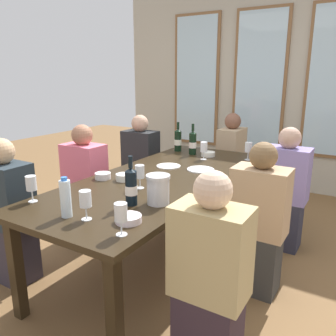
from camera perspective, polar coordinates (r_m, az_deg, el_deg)
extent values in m
plane|color=brown|center=(3.10, -0.94, -14.64)|extent=(12.00, 12.00, 0.00)
cube|color=#B6AF9C|center=(5.01, 14.98, 13.64)|extent=(4.19, 0.06, 2.90)
cube|color=brown|center=(5.32, 4.70, 14.15)|extent=(0.72, 0.03, 1.88)
cube|color=silver|center=(5.31, 4.62, 14.15)|extent=(0.64, 0.01, 1.80)
cube|color=brown|center=(4.97, 14.83, 13.65)|extent=(0.72, 0.03, 1.88)
cube|color=silver|center=(4.95, 14.77, 13.65)|extent=(0.64, 0.01, 1.80)
cube|color=silver|center=(4.76, 26.02, 12.60)|extent=(0.64, 0.01, 1.80)
cube|color=black|center=(2.81, -1.00, -1.81)|extent=(0.99, 2.40, 0.04)
cube|color=black|center=(2.48, -23.74, -14.94)|extent=(0.07, 0.07, 0.70)
cube|color=black|center=(1.96, -8.84, -22.41)|extent=(0.07, 0.07, 0.70)
cube|color=black|center=(4.03, 2.57, -2.04)|extent=(0.07, 0.07, 0.70)
cube|color=black|center=(3.73, 13.46, -3.88)|extent=(0.07, 0.07, 0.70)
cylinder|color=white|center=(3.01, 5.40, -0.24)|extent=(0.24, 0.24, 0.01)
cylinder|color=white|center=(3.10, 0.09, 0.31)|extent=(0.22, 0.22, 0.01)
cylinder|color=silver|center=(2.21, -1.64, -3.79)|extent=(0.14, 0.14, 0.17)
cylinder|color=silver|center=(2.18, -1.66, -1.42)|extent=(0.16, 0.16, 0.02)
cylinder|color=black|center=(2.19, -6.10, -3.35)|extent=(0.08, 0.07, 0.22)
cone|color=black|center=(2.15, -6.19, -0.27)|extent=(0.08, 0.07, 0.02)
cylinder|color=black|center=(2.14, -6.22, 1.01)|extent=(0.03, 0.03, 0.08)
cylinder|color=white|center=(2.19, -6.09, -3.62)|extent=(0.08, 0.08, 0.06)
cylinder|color=black|center=(3.73, 1.65, 4.45)|extent=(0.07, 0.07, 0.21)
cone|color=black|center=(3.71, 1.66, 6.25)|extent=(0.07, 0.07, 0.02)
cylinder|color=black|center=(3.70, 1.67, 7.01)|extent=(0.03, 0.03, 0.08)
cylinder|color=silver|center=(3.73, 1.65, 4.28)|extent=(0.08, 0.08, 0.06)
cylinder|color=black|center=(3.58, 4.08, 3.98)|extent=(0.08, 0.07, 0.22)
cone|color=black|center=(3.56, 4.12, 5.89)|extent=(0.08, 0.07, 0.02)
cylinder|color=black|center=(3.55, 4.14, 6.68)|extent=(0.03, 0.03, 0.08)
cylinder|color=silver|center=(3.58, 4.08, 3.81)|extent=(0.08, 0.08, 0.06)
cylinder|color=white|center=(3.53, 6.62, 2.31)|extent=(0.14, 0.14, 0.04)
cylinder|color=white|center=(2.72, -7.28, -1.51)|extent=(0.13, 0.13, 0.05)
cylinder|color=white|center=(1.97, -6.54, -8.32)|extent=(0.15, 0.15, 0.04)
cylinder|color=white|center=(2.79, -10.69, -1.28)|extent=(0.13, 0.13, 0.05)
cylinder|color=white|center=(2.08, -16.52, -4.88)|extent=(0.06, 0.06, 0.22)
cylinder|color=blue|center=(2.04, -16.77, -1.72)|extent=(0.04, 0.04, 0.02)
cylinder|color=white|center=(2.05, -13.26, -8.22)|extent=(0.06, 0.06, 0.00)
cylinder|color=white|center=(2.03, -13.32, -7.20)|extent=(0.01, 0.01, 0.07)
cylinder|color=white|center=(2.00, -13.47, -4.95)|extent=(0.07, 0.07, 0.09)
cylinder|color=white|center=(2.43, -21.37, -5.13)|extent=(0.06, 0.06, 0.00)
cylinder|color=white|center=(2.42, -21.46, -4.25)|extent=(0.01, 0.01, 0.07)
cylinder|color=white|center=(2.39, -21.65, -2.33)|extent=(0.07, 0.07, 0.09)
cylinder|color=white|center=(2.53, -4.63, -3.31)|extent=(0.06, 0.06, 0.00)
cylinder|color=white|center=(2.52, -4.65, -2.45)|extent=(0.01, 0.01, 0.07)
cylinder|color=white|center=(2.49, -4.69, -0.59)|extent=(0.07, 0.07, 0.09)
cylinder|color=beige|center=(2.50, -4.68, -1.38)|extent=(0.06, 0.06, 0.02)
cylinder|color=white|center=(3.38, 5.88, 1.43)|extent=(0.06, 0.06, 0.00)
cylinder|color=white|center=(3.37, 5.89, 2.09)|extent=(0.01, 0.01, 0.07)
cylinder|color=white|center=(3.36, 5.93, 3.50)|extent=(0.07, 0.07, 0.09)
cylinder|color=beige|center=(3.36, 5.92, 3.05)|extent=(0.06, 0.06, 0.04)
cylinder|color=white|center=(3.44, 13.01, 1.35)|extent=(0.06, 0.06, 0.00)
cylinder|color=white|center=(3.43, 13.05, 1.99)|extent=(0.01, 0.01, 0.07)
cylinder|color=white|center=(3.41, 13.14, 3.38)|extent=(0.07, 0.07, 0.09)
cylinder|color=white|center=(1.83, -7.65, -10.81)|extent=(0.06, 0.06, 0.00)
cylinder|color=white|center=(1.82, -7.69, -9.69)|extent=(0.01, 0.01, 0.07)
cylinder|color=white|center=(1.78, -7.79, -7.22)|extent=(0.07, 0.07, 0.09)
cylinder|color=beige|center=(1.80, -7.75, -8.17)|extent=(0.06, 0.06, 0.03)
cube|color=#282639|center=(4.06, -4.42, -3.78)|extent=(0.32, 0.24, 0.45)
cube|color=#232427|center=(3.94, -4.55, 2.64)|extent=(0.38, 0.24, 0.48)
sphere|color=tan|center=(3.88, -4.65, 7.34)|extent=(0.19, 0.19, 0.19)
cube|color=#2C2C3C|center=(3.37, 18.27, -8.64)|extent=(0.32, 0.24, 0.45)
cube|color=#8677BA|center=(3.22, 18.95, -1.02)|extent=(0.38, 0.24, 0.48)
sphere|color=tan|center=(3.14, 19.46, 4.69)|extent=(0.19, 0.19, 0.19)
cube|color=#342E38|center=(2.97, -24.08, -12.53)|extent=(0.32, 0.24, 0.45)
cube|color=#253037|center=(2.80, -25.10, -4.03)|extent=(0.38, 0.24, 0.48)
sphere|color=tan|center=(2.72, -25.87, 2.48)|extent=(0.19, 0.19, 0.19)
cube|color=#33252F|center=(2.04, 6.58, -25.13)|extent=(0.32, 0.24, 0.45)
cube|color=tan|center=(1.78, 7.04, -13.60)|extent=(0.38, 0.24, 0.48)
sphere|color=beige|center=(1.65, 7.41, -3.61)|extent=(0.19, 0.19, 0.19)
cube|color=#283132|center=(3.43, -13.14, -7.83)|extent=(0.32, 0.24, 0.45)
cube|color=#EF6882|center=(3.28, -13.63, -0.31)|extent=(0.38, 0.24, 0.48)
sphere|color=#A26A4F|center=(3.21, -13.99, 5.30)|extent=(0.19, 0.19, 0.19)
cube|color=#333332|center=(2.68, 14.25, -14.70)|extent=(0.32, 0.24, 0.45)
cube|color=tan|center=(2.49, 14.94, -5.36)|extent=(0.38, 0.24, 0.48)
sphere|color=brown|center=(2.40, 15.47, 1.95)|extent=(0.19, 0.19, 0.19)
cube|color=#2C283E|center=(4.29, 10.13, -2.92)|extent=(0.24, 0.32, 0.45)
cube|color=tan|center=(4.17, 10.42, 3.16)|extent=(0.24, 0.38, 0.48)
sphere|color=brown|center=(4.12, 10.64, 7.59)|extent=(0.19, 0.19, 0.19)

